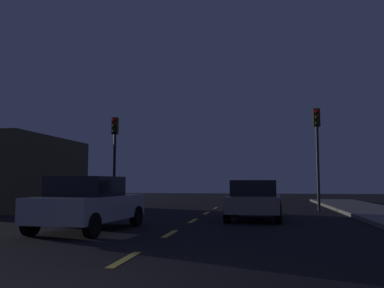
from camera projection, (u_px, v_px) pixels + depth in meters
name	position (u px, v px, depth m)	size (l,w,h in m)	color
ground_plane	(175.00, 231.00, 11.81)	(80.00, 80.00, 0.00)	black
lane_stripe_second	(125.00, 259.00, 7.49)	(0.16, 1.60, 0.01)	#EACC4C
lane_stripe_third	(170.00, 234.00, 11.23)	(0.16, 1.60, 0.01)	#EACC4C
lane_stripe_fourth	(193.00, 221.00, 14.96)	(0.16, 1.60, 0.01)	#EACC4C
lane_stripe_fifth	(207.00, 213.00, 18.69)	(0.16, 1.60, 0.01)	#EACC4C
lane_stripe_sixth	(216.00, 208.00, 22.42)	(0.16, 1.60, 0.01)	#EACC4C
traffic_signal_left	(115.00, 144.00, 22.04)	(0.32, 0.38, 4.86)	black
traffic_signal_right	(317.00, 139.00, 20.33)	(0.32, 0.38, 5.04)	#2D2D30
car_stopped_ahead	(254.00, 200.00, 15.42)	(2.08, 3.93, 1.47)	gray
car_adjacent_lane	(88.00, 203.00, 11.98)	(2.26, 4.21, 1.56)	silver
storefront_left	(16.00, 173.00, 21.85)	(4.70, 7.69, 3.74)	brown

